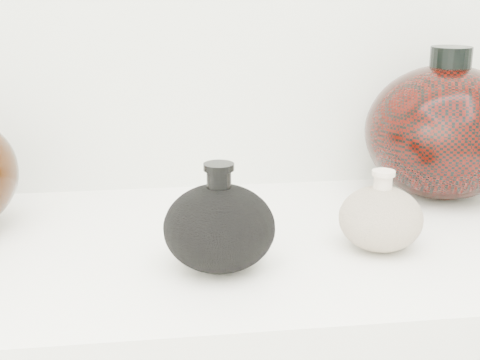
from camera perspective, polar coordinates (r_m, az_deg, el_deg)
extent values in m
cube|color=white|center=(0.93, 1.86, -5.85)|extent=(1.20, 0.50, 0.03)
ellipsoid|color=black|center=(0.81, -1.78, -4.10)|extent=(0.17, 0.17, 0.11)
cylinder|color=black|center=(0.79, -1.82, 0.03)|extent=(0.04, 0.04, 0.03)
cylinder|color=black|center=(0.79, -1.83, 1.14)|extent=(0.05, 0.05, 0.01)
ellipsoid|color=beige|center=(0.89, 11.91, -3.24)|extent=(0.14, 0.14, 0.09)
cylinder|color=beige|center=(0.88, 12.10, -0.22)|extent=(0.03, 0.03, 0.03)
cylinder|color=beige|center=(0.87, 12.15, 0.58)|extent=(0.04, 0.04, 0.01)
ellipsoid|color=black|center=(1.12, 17.03, 3.94)|extent=(0.32, 0.32, 0.21)
cylinder|color=black|center=(1.10, 17.55, 9.76)|extent=(0.08, 0.08, 0.04)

